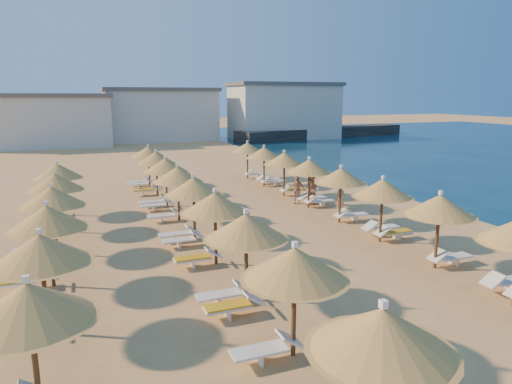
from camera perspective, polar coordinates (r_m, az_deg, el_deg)
name	(u,v)px	position (r m, az deg, el deg)	size (l,w,h in m)	color
ground	(293,237)	(20.66, 4.69, -5.63)	(220.00, 220.00, 0.00)	tan
jetty	(325,132)	(70.53, 8.57, 7.37)	(30.00, 4.00, 1.50)	black
hotel_blocks	(179,114)	(64.66, -9.65, 9.55)	(47.68, 12.18, 8.10)	beige
parasol_row_east	(360,183)	(21.42, 12.90, 1.16)	(2.62, 32.50, 2.91)	brown
parasol_row_west	(203,195)	(18.37, -6.60, -0.39)	(2.62, 32.50, 2.91)	brown
parasol_row_inland	(50,207)	(17.84, -24.35, -1.76)	(2.62, 19.22, 2.91)	brown
loungers	(249,238)	(19.35, -0.84, -5.75)	(16.20, 30.42, 0.66)	white
beachgoer_b	(312,189)	(26.69, 7.03, 0.34)	(0.87, 0.68, 1.78)	tan
beachgoer_c	(297,190)	(26.80, 5.10, 0.27)	(0.96, 0.40, 1.64)	tan
beachgoer_a	(340,198)	(25.06, 10.49, -0.79)	(0.57, 0.37, 1.56)	tan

